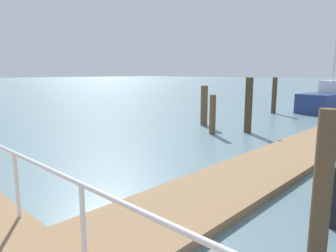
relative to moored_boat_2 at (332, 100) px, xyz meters
The scene contains 8 objects.
floating_dock 14.81m from the moored_boat_2, 169.76° to the right, with size 14.26×2.00×0.18m, color #93704C.
boardwalk_railing 21.39m from the moored_boat_2, behind, with size 0.06×23.42×1.08m.
dock_piling_0 10.91m from the moored_boat_2, 163.63° to the left, with size 0.36×0.36×2.02m, color brown.
dock_piling_1 19.26m from the moored_boat_2, 164.82° to the right, with size 0.26×0.26×2.20m, color brown.
dock_piling_2 10.72m from the moored_boat_2, behind, with size 0.33×0.33×2.46m, color #473826.
dock_piling_3 4.41m from the moored_boat_2, 145.45° to the left, with size 0.31×0.31×2.36m, color #473826.
dock_piling_5 12.14m from the moored_boat_2, behind, with size 0.28×0.28×1.73m, color brown.
moored_boat_2 is the anchor object (origin of this frame).
Camera 1 is at (-4.85, 3.26, 2.68)m, focal length 32.75 mm.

